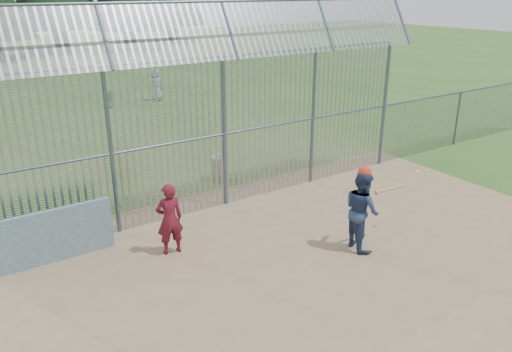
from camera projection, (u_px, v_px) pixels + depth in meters
ground at (306, 258)px, 11.00m from camera, size 120.00×120.00×0.00m
dirt_infield at (321, 267)px, 10.61m from camera, size 14.00×10.00×0.02m
dugout_wall at (54, 236)px, 10.66m from camera, size 2.50×0.12×1.20m
batter at (362, 210)px, 11.12m from camera, size 0.89×1.04×1.83m
onlooker at (170, 219)px, 10.91m from camera, size 0.64×0.46×1.64m
bg_kid_standing at (156, 85)px, 25.94m from camera, size 0.92×0.73×1.66m
bg_kid_seated at (111, 99)px, 24.46m from camera, size 0.55×0.46×0.88m
batting_gear at (370, 175)px, 10.88m from camera, size 1.87×0.37×0.69m
trash_can at (220, 168)px, 15.35m from camera, size 0.56×0.56×0.82m
backstop_fence at (282, 112)px, 13.77m from camera, size 20.09×0.81×5.30m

